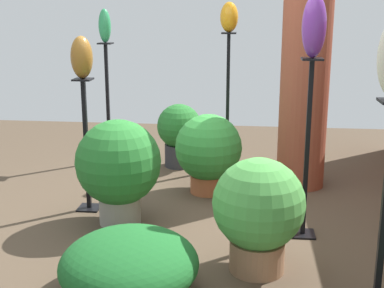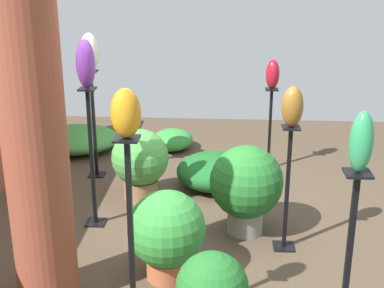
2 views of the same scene
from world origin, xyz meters
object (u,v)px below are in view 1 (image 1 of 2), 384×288
at_px(art_vase_violet, 314,26).
at_px(potted_plant_near_pillar, 258,210).
at_px(art_vase_jade, 105,26).
at_px(potted_plant_front_right, 118,166).
at_px(pedestal_amber, 228,108).
at_px(art_vase_bronze, 82,57).
at_px(potted_plant_mid_left, 208,150).
at_px(pedestal_jade, 108,108).
at_px(brick_pillar, 306,64).
at_px(art_vase_amber, 229,17).
at_px(pedestal_ivory, 383,230).
at_px(potted_plant_front_left, 179,131).
at_px(pedestal_bronze, 87,151).
at_px(pedestal_violet, 307,157).

bearing_deg(art_vase_violet, potted_plant_near_pillar, -30.35).
distance_m(art_vase_jade, potted_plant_front_right, 2.22).
distance_m(pedestal_amber, art_vase_bronze, 1.96).
bearing_deg(potted_plant_mid_left, pedestal_jade, -127.67).
bearing_deg(brick_pillar, art_vase_amber, -121.60).
relative_size(brick_pillar, art_vase_jade, 6.66).
relative_size(pedestal_jade, art_vase_amber, 4.38).
relative_size(brick_pillar, pedestal_amber, 1.63).
distance_m(brick_pillar, potted_plant_mid_left, 1.29).
distance_m(pedestal_jade, potted_plant_near_pillar, 3.12).
bearing_deg(potted_plant_front_right, potted_plant_near_pillar, 58.04).
bearing_deg(art_vase_amber, pedestal_amber, -14.04).
distance_m(brick_pillar, art_vase_bronze, 2.20).
relative_size(pedestal_ivory, potted_plant_front_left, 1.84).
bearing_deg(brick_pillar, potted_plant_near_pillar, -13.41).
xyz_separation_m(pedestal_jade, potted_plant_mid_left, (0.98, 1.27, -0.21)).
xyz_separation_m(art_vase_violet, potted_plant_front_right, (-0.08, -1.55, -1.17)).
bearing_deg(brick_pillar, pedestal_bronze, -65.61).
bearing_deg(art_vase_amber, brick_pillar, 58.40).
bearing_deg(pedestal_bronze, potted_plant_front_right, 51.43).
xyz_separation_m(brick_pillar, potted_plant_front_left, (-0.53, -1.34, -0.85)).
distance_m(potted_plant_mid_left, potted_plant_front_left, 0.95).
height_order(art_vase_jade, potted_plant_front_right, art_vase_jade).
bearing_deg(pedestal_amber, pedestal_violet, 21.89).
height_order(art_vase_bronze, art_vase_violet, art_vase_violet).
distance_m(art_vase_violet, potted_plant_front_left, 2.54).
relative_size(pedestal_bronze, potted_plant_front_left, 1.65).
relative_size(brick_pillar, potted_plant_front_left, 3.43).
xyz_separation_m(art_vase_jade, potted_plant_front_right, (1.85, 0.58, -1.09)).
bearing_deg(art_vase_bronze, potted_plant_front_right, 51.43).
xyz_separation_m(art_vase_amber, potted_plant_mid_left, (0.82, -0.15, -1.27)).
relative_size(pedestal_ivory, potted_plant_mid_left, 1.70).
bearing_deg(pedestal_violet, potted_plant_mid_left, -137.84).
height_order(pedestal_violet, potted_plant_front_left, pedestal_violet).
bearing_deg(pedestal_ivory, art_vase_jade, -143.11).
bearing_deg(art_vase_jade, potted_plant_front_right, 17.38).
distance_m(pedestal_amber, potted_plant_near_pillar, 2.45).
bearing_deg(potted_plant_front_right, art_vase_bronze, -128.57).
relative_size(pedestal_bronze, art_vase_bronze, 3.29).
distance_m(pedestal_jade, art_vase_jade, 0.95).
height_order(art_vase_jade, art_vase_violet, art_vase_violet).
bearing_deg(potted_plant_near_pillar, pedestal_amber, -172.25).
distance_m(art_vase_jade, potted_plant_near_pillar, 3.32).
bearing_deg(art_vase_violet, pedestal_ivory, 12.73).
distance_m(pedestal_violet, art_vase_jade, 3.02).
relative_size(art_vase_jade, potted_plant_front_left, 0.52).
bearing_deg(art_vase_jade, potted_plant_mid_left, 52.33).
distance_m(pedestal_amber, art_vase_amber, 0.99).
relative_size(pedestal_bronze, art_vase_jade, 3.19).
xyz_separation_m(pedestal_violet, potted_plant_near_pillar, (0.65, -0.38, -0.21)).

